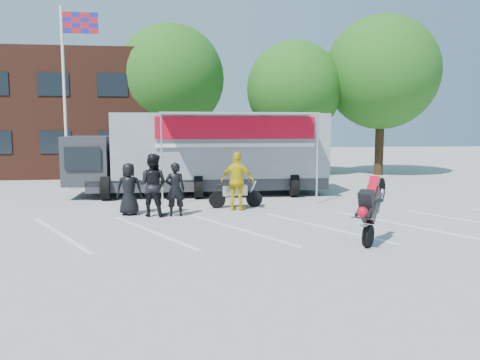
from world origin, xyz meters
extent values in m
plane|color=#A2A29D|center=(0.00, 0.00, 0.00)|extent=(100.00, 100.00, 0.00)
cube|color=white|center=(0.00, 1.00, 0.01)|extent=(18.09, 13.33, 0.01)
cube|color=#4F2519|center=(-10.00, 18.00, 3.50)|extent=(18.00, 8.00, 7.00)
cylinder|color=white|center=(-6.50, 10.00, 4.00)|extent=(0.12, 0.12, 8.00)
cube|color=red|center=(-5.70, 10.00, 7.30)|extent=(1.50, 0.04, 0.90)
cylinder|color=#382314|center=(-2.00, 16.00, 1.62)|extent=(0.50, 0.50, 3.24)
sphere|color=#245A16|center=(-2.00, 16.00, 5.58)|extent=(6.12, 6.12, 6.12)
cylinder|color=#382314|center=(5.00, 15.00, 1.44)|extent=(0.50, 0.50, 2.88)
sphere|color=#245A16|center=(5.00, 15.00, 4.96)|extent=(5.44, 5.44, 5.44)
cylinder|color=#382314|center=(10.00, 14.50, 1.71)|extent=(0.50, 0.50, 3.42)
sphere|color=#245A16|center=(10.00, 14.50, 5.89)|extent=(6.46, 6.46, 6.46)
imported|color=black|center=(-3.06, 3.50, 0.84)|extent=(0.84, 0.56, 1.68)
imported|color=black|center=(-1.59, 3.11, 0.85)|extent=(0.64, 0.44, 1.71)
imported|color=black|center=(-2.29, 3.23, 0.99)|extent=(1.16, 1.04, 1.98)
imported|color=yellow|center=(0.48, 3.90, 0.99)|extent=(1.26, 0.90, 1.98)
camera|label=1|loc=(-1.28, -11.62, 2.84)|focal=35.00mm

